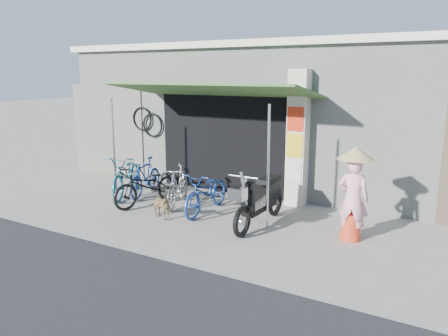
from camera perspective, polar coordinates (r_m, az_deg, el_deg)
The scene contains 13 objects.
ground at distance 8.33m, azimuth -2.27°, elevation -8.16°, with size 80.00×80.00×0.00m, color gray.
bicycle_shop at distance 12.46m, azimuth 10.32°, elevation 7.13°, with size 12.30×5.30×3.66m.
shop_pillar at distance 9.74m, azimuth 9.67°, elevation 3.78°, with size 0.42×0.44×3.00m.
awning at distance 9.67m, azimuth -1.79°, elevation 9.94°, with size 4.60×1.88×2.72m.
neighbour_left at distance 13.08m, azimuth -14.95°, elevation 4.79°, with size 2.60×0.06×2.60m, color #6B665B.
bike_teal at distance 10.78m, azimuth -12.54°, elevation -0.86°, with size 0.68×1.95×1.02m, color #175467.
bike_blue at distance 10.71m, azimuth -10.20°, elevation -1.17°, with size 0.43×1.52×0.91m, color #1F4392.
bike_black at distance 9.90m, azimuth -9.94°, elevation -2.25°, with size 0.61×1.74×0.91m, color black.
bike_silver at distance 9.81m, azimuth -6.03°, elevation -2.26°, with size 0.43×1.53×0.92m, color #ACABB0.
bike_navy at distance 9.24m, azimuth -2.25°, elevation -3.14°, with size 0.60×1.72×0.90m, color navy.
street_dog at distance 8.98m, azimuth -8.36°, elevation -4.96°, with size 0.29×0.63×0.53m, color tan.
moped at distance 8.49m, azimuth 4.86°, elevation -4.12°, with size 0.57×2.01×1.14m.
nun at distance 7.97m, azimuth 16.51°, elevation -3.29°, with size 0.64×0.64×1.68m.
Camera 1 is at (4.18, -6.59, 2.90)m, focal length 35.00 mm.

